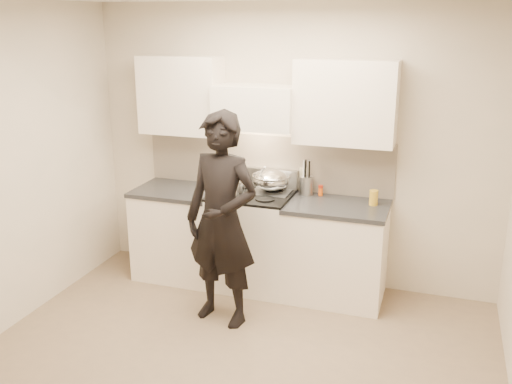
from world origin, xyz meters
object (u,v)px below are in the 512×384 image
stove (252,239)px  person (222,220)px  counter_right (336,251)px  utensil_crock (306,184)px  wok (271,180)px

stove → person: person is taller
stove → person: size_ratio=0.52×
counter_right → utensil_crock: bearing=149.7°
counter_right → wok: 0.91m
utensil_crock → person: 1.06m
stove → person: 0.86m
stove → wok: bearing=38.2°
counter_right → utensil_crock: utensil_crock is taller
counter_right → person: 1.21m
person → wok: bearing=90.0°
wok → utensil_crock: size_ratio=1.31×
stove → counter_right: bearing=0.0°
stove → wok: size_ratio=2.16×
wok → utensil_crock: utensil_crock is taller
wok → counter_right: bearing=-10.2°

